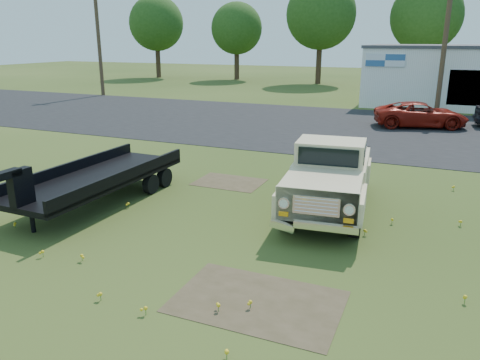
% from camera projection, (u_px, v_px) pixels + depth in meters
% --- Properties ---
extents(ground, '(140.00, 140.00, 0.00)m').
position_uv_depth(ground, '(244.00, 229.00, 11.67)').
color(ground, '#2D4215').
rests_on(ground, ground).
extents(asphalt_lot, '(90.00, 14.00, 0.02)m').
position_uv_depth(asphalt_lot, '(352.00, 128.00, 24.88)').
color(asphalt_lot, black).
rests_on(asphalt_lot, ground).
extents(dirt_patch_a, '(3.00, 2.00, 0.01)m').
position_uv_depth(dirt_patch_a, '(257.00, 302.00, 8.47)').
color(dirt_patch_a, '#443924').
rests_on(dirt_patch_a, ground).
extents(dirt_patch_b, '(2.20, 1.60, 0.01)m').
position_uv_depth(dirt_patch_b, '(229.00, 182.00, 15.50)').
color(dirt_patch_b, '#443924').
rests_on(dirt_patch_b, ground).
extents(commercial_building, '(14.20, 8.20, 4.15)m').
position_uv_depth(commercial_building, '(472.00, 76.00, 32.58)').
color(commercial_building, white).
rests_on(commercial_building, ground).
extents(utility_pole_west, '(1.60, 0.30, 9.00)m').
position_uv_depth(utility_pole_west, '(99.00, 38.00, 37.96)').
color(utility_pole_west, '#493922').
rests_on(utility_pole_west, ground).
extents(utility_pole_mid, '(1.60, 0.30, 9.00)m').
position_uv_depth(utility_pole_mid, '(445.00, 38.00, 28.21)').
color(utility_pole_mid, '#493922').
rests_on(utility_pole_mid, ground).
extents(treeline_a, '(6.40, 6.40, 9.52)m').
position_uv_depth(treeline_a, '(156.00, 23.00, 55.57)').
color(treeline_a, '#3D2A1B').
rests_on(treeline_a, ground).
extents(treeline_b, '(5.76, 5.76, 8.57)m').
position_uv_depth(treeline_b, '(237.00, 29.00, 52.88)').
color(treeline_b, '#3D2A1B').
rests_on(treeline_b, ground).
extents(treeline_c, '(7.04, 7.04, 10.47)m').
position_uv_depth(treeline_c, '(321.00, 14.00, 47.44)').
color(treeline_c, '#3D2A1B').
rests_on(treeline_c, ground).
extents(treeline_d, '(6.72, 6.72, 10.00)m').
position_uv_depth(treeline_d, '(426.00, 16.00, 44.66)').
color(treeline_d, '#3D2A1B').
rests_on(treeline_d, ground).
extents(vintage_pickup_truck, '(2.67, 5.64, 1.98)m').
position_uv_depth(vintage_pickup_truck, '(330.00, 176.00, 12.74)').
color(vintage_pickup_truck, tan).
rests_on(vintage_pickup_truck, ground).
extents(flatbed_trailer, '(2.23, 6.32, 1.71)m').
position_uv_depth(flatbed_trailer, '(96.00, 174.00, 13.34)').
color(flatbed_trailer, black).
rests_on(flatbed_trailer, ground).
extents(red_pickup, '(5.18, 3.42, 1.32)m').
position_uv_depth(red_pickup, '(420.00, 115.00, 24.98)').
color(red_pickup, maroon).
rests_on(red_pickup, ground).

